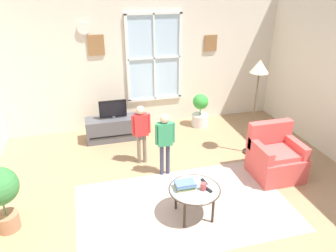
# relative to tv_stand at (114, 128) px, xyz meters

# --- Properties ---
(ground_plane) EXTENTS (6.48, 6.80, 0.02)m
(ground_plane) POSITION_rel_tv_stand_xyz_m (0.80, -2.52, -0.24)
(ground_plane) COLOR #9E7A56
(back_wall) EXTENTS (5.88, 0.17, 2.94)m
(back_wall) POSITION_rel_tv_stand_xyz_m (0.80, 0.64, 1.24)
(back_wall) COLOR beige
(back_wall) RESTS_ON ground_plane
(area_rug) EXTENTS (3.09, 1.88, 0.01)m
(area_rug) POSITION_rel_tv_stand_xyz_m (0.72, -2.45, -0.23)
(area_rug) COLOR tan
(area_rug) RESTS_ON ground_plane
(tv_stand) EXTENTS (1.13, 0.42, 0.47)m
(tv_stand) POSITION_rel_tv_stand_xyz_m (0.00, 0.00, 0.00)
(tv_stand) COLOR #4C4C51
(tv_stand) RESTS_ON ground_plane
(television) EXTENTS (0.54, 0.08, 0.37)m
(television) POSITION_rel_tv_stand_xyz_m (0.00, -0.00, 0.43)
(television) COLOR #4C4C4C
(television) RESTS_ON tv_stand
(armchair) EXTENTS (0.76, 0.74, 0.87)m
(armchair) POSITION_rel_tv_stand_xyz_m (2.43, -2.02, 0.09)
(armchair) COLOR #D14C47
(armchair) RESTS_ON ground_plane
(coffee_table) EXTENTS (0.72, 0.72, 0.46)m
(coffee_table) POSITION_rel_tv_stand_xyz_m (0.79, -2.66, 0.19)
(coffee_table) COLOR #99B2B7
(coffee_table) RESTS_ON ground_plane
(book_stack) EXTENTS (0.27, 0.20, 0.10)m
(book_stack) POSITION_rel_tv_stand_xyz_m (0.67, -2.61, 0.27)
(book_stack) COLOR tan
(book_stack) RESTS_ON coffee_table
(cup) EXTENTS (0.08, 0.08, 0.10)m
(cup) POSITION_rel_tv_stand_xyz_m (0.89, -2.71, 0.27)
(cup) COLOR #BF3F3F
(cup) RESTS_ON coffee_table
(remote_near_books) EXTENTS (0.09, 0.15, 0.02)m
(remote_near_books) POSITION_rel_tv_stand_xyz_m (0.95, -2.74, 0.23)
(remote_near_books) COLOR black
(remote_near_books) RESTS_ON coffee_table
(remote_near_cup) EXTENTS (0.05, 0.14, 0.02)m
(remote_near_cup) POSITION_rel_tv_stand_xyz_m (0.97, -2.55, 0.23)
(remote_near_cup) COLOR black
(remote_near_cup) RESTS_ON coffee_table
(person_red_shirt) EXTENTS (0.33, 0.15, 1.09)m
(person_red_shirt) POSITION_rel_tv_stand_xyz_m (0.36, -1.06, 0.45)
(person_red_shirt) COLOR #726656
(person_red_shirt) RESTS_ON ground_plane
(person_green_shirt) EXTENTS (0.33, 0.15, 1.10)m
(person_green_shirt) POSITION_rel_tv_stand_xyz_m (0.67, -1.52, 0.46)
(person_green_shirt) COLOR #333851
(person_green_shirt) RESTS_ON ground_plane
(potted_plant_by_window) EXTENTS (0.36, 0.36, 0.74)m
(potted_plant_by_window) POSITION_rel_tv_stand_xyz_m (1.91, 0.16, 0.13)
(potted_plant_by_window) COLOR silver
(potted_plant_by_window) RESTS_ON ground_plane
(potted_plant_corner) EXTENTS (0.50, 0.50, 0.93)m
(potted_plant_corner) POSITION_rel_tv_stand_xyz_m (-1.69, -2.26, 0.36)
(potted_plant_corner) COLOR #9E6B4C
(potted_plant_corner) RESTS_ON ground_plane
(floor_lamp) EXTENTS (0.32, 0.32, 1.78)m
(floor_lamp) POSITION_rel_tv_stand_xyz_m (2.41, -1.24, 1.26)
(floor_lamp) COLOR black
(floor_lamp) RESTS_ON ground_plane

